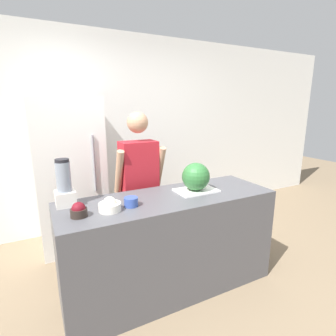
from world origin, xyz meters
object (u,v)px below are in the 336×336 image
(person, at_px, (139,188))
(bowl_cream, at_px, (110,206))
(watermelon, at_px, (196,177))
(bowl_small_blue, at_px, (131,202))
(bowl_cherries, at_px, (79,211))
(refrigerator, at_px, (70,174))
(blender, at_px, (64,186))

(person, relative_size, bowl_cream, 9.60)
(watermelon, relative_size, bowl_cream, 1.52)
(watermelon, height_order, bowl_small_blue, watermelon)
(person, relative_size, bowl_cherries, 13.52)
(watermelon, bearing_deg, bowl_cherries, -174.74)
(refrigerator, bearing_deg, bowl_small_blue, -77.16)
(refrigerator, xyz_separation_m, bowl_small_blue, (0.30, -1.31, 0.05))
(person, distance_m, bowl_small_blue, 0.66)
(refrigerator, relative_size, blender, 4.67)
(refrigerator, xyz_separation_m, watermelon, (0.95, -1.24, 0.15))
(refrigerator, xyz_separation_m, person, (0.59, -0.73, -0.05))
(person, distance_m, watermelon, 0.65)
(bowl_small_blue, bearing_deg, watermelon, 6.64)
(refrigerator, bearing_deg, bowl_cherries, -94.21)
(person, bearing_deg, watermelon, -54.43)
(watermelon, height_order, blender, blender)
(person, bearing_deg, bowl_cherries, -138.80)
(person, xyz_separation_m, bowl_small_blue, (-0.29, -0.58, 0.10))
(refrigerator, height_order, bowl_cherries, refrigerator)
(person, bearing_deg, bowl_small_blue, -116.47)
(bowl_cherries, height_order, bowl_small_blue, bowl_cherries)
(bowl_cherries, bearing_deg, refrigerator, 85.79)
(person, xyz_separation_m, bowl_cream, (-0.46, -0.60, 0.10))
(bowl_cherries, bearing_deg, bowl_small_blue, 2.98)
(refrigerator, relative_size, person, 1.09)
(bowl_cherries, xyz_separation_m, bowl_cream, (0.22, 0.00, -0.00))
(bowl_cream, bearing_deg, refrigerator, 95.42)
(blender, bearing_deg, person, 24.13)
(bowl_cream, bearing_deg, bowl_small_blue, 5.55)
(person, height_order, watermelon, person)
(refrigerator, distance_m, bowl_small_blue, 1.35)
(bowl_cream, distance_m, bowl_small_blue, 0.17)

